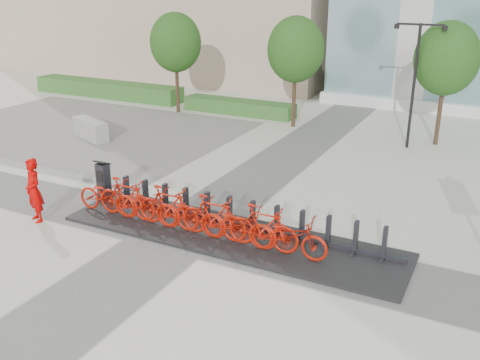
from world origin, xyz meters
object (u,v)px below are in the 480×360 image
at_px(bike_0, 107,196).
at_px(jersey_barrier, 90,129).
at_px(worker_red, 34,190).
at_px(kiosk, 104,182).

height_order(bike_0, jersey_barrier, bike_0).
bearing_deg(worker_red, bike_0, 60.47).
height_order(kiosk, worker_red, worker_red).
relative_size(kiosk, worker_red, 0.72).
distance_m(kiosk, jersey_barrier, 7.67).
xyz_separation_m(worker_red, jersey_barrier, (-4.48, 7.31, -0.51)).
relative_size(bike_0, jersey_barrier, 0.91).
distance_m(bike_0, worker_red, 2.03).
bearing_deg(worker_red, jersey_barrier, 143.56).
bearing_deg(bike_0, kiosk, 45.98).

